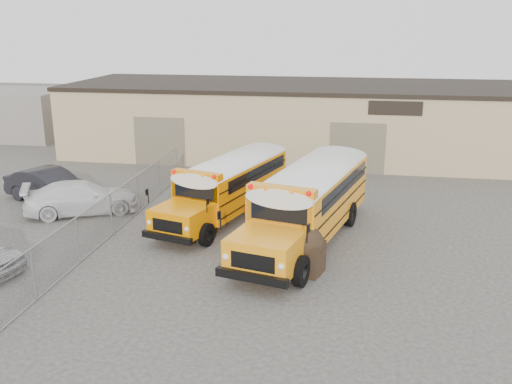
% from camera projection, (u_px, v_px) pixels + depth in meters
% --- Properties ---
extents(ground, '(120.00, 120.00, 0.00)m').
position_uv_depth(ground, '(239.00, 275.00, 20.02)').
color(ground, '#3C3A37').
rests_on(ground, ground).
extents(warehouse, '(30.20, 10.20, 4.67)m').
position_uv_depth(warehouse, '(298.00, 118.00, 38.23)').
color(warehouse, tan).
rests_on(warehouse, ground).
extents(chainlink_fence, '(0.07, 18.07, 1.81)m').
position_uv_depth(chainlink_fence, '(111.00, 215.00, 23.57)').
color(chainlink_fence, gray).
rests_on(chainlink_fence, ground).
extents(distant_building_left, '(8.00, 6.00, 3.60)m').
position_uv_depth(distant_building_left, '(15.00, 114.00, 43.86)').
color(distant_building_left, gray).
rests_on(distant_building_left, ground).
extents(school_bus_left, '(4.71, 9.49, 2.70)m').
position_uv_depth(school_bus_left, '(278.00, 157.00, 30.79)').
color(school_bus_left, orange).
rests_on(school_bus_left, ground).
extents(school_bus_right, '(4.95, 10.74, 3.06)m').
position_uv_depth(school_bus_right, '(349.00, 163.00, 28.53)').
color(school_bus_right, orange).
rests_on(school_bus_right, ground).
extents(tarp_bundle, '(1.40, 1.32, 1.72)m').
position_uv_depth(tarp_bundle, '(306.00, 249.00, 20.01)').
color(tarp_bundle, black).
rests_on(tarp_bundle, ground).
extents(car_white, '(5.58, 4.20, 1.50)m').
position_uv_depth(car_white, '(82.00, 197.00, 26.38)').
color(car_white, silver).
rests_on(car_white, ground).
extents(car_dark, '(5.23, 3.37, 1.63)m').
position_uv_depth(car_dark, '(50.00, 186.00, 28.07)').
color(car_dark, black).
rests_on(car_dark, ground).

